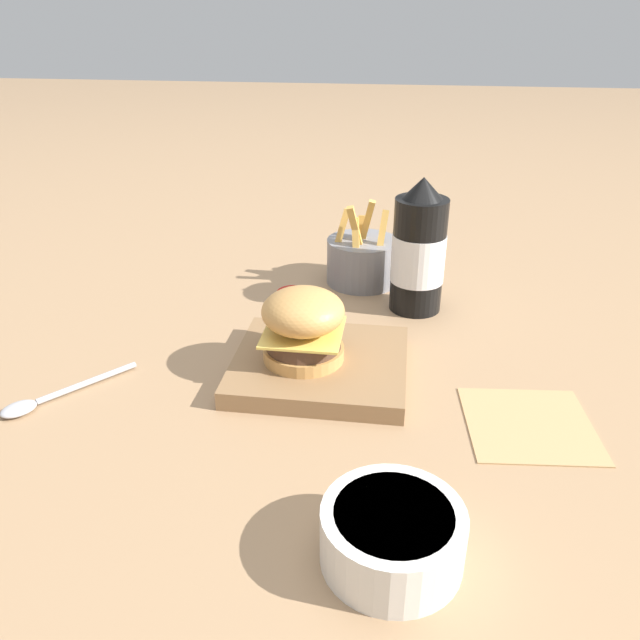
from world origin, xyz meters
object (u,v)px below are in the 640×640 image
Objects in this scene: fries_basket at (362,260)px; spoon at (43,399)px; side_bowl at (392,535)px; serving_board at (320,365)px; burger at (303,325)px; ketchup_bottle at (418,252)px.

fries_basket reaches higher than spoon.
side_bowl is 0.87× the size of spoon.
serving_board is 1.55× the size of spoon.
burger is at bearing -66.77° from side_bowl.
side_bowl is at bearing 96.98° from fries_basket.
serving_board is 0.29m from fries_basket.
spoon is at bearing 36.67° from ketchup_bottle.
ketchup_bottle is (-0.13, -0.20, 0.02)m from burger.
serving_board is at bearing -168.27° from burger.
ketchup_bottle is at bearing -92.01° from side_bowl.
spoon is (0.32, 0.39, -0.03)m from fries_basket.
burger is 0.73× the size of spoon.
burger is 0.24m from ketchup_bottle.
fries_basket is 0.51m from spoon.
fries_basket reaches higher than side_bowl.
fries_basket is 1.17× the size of side_bowl.
spoon is at bearing 50.18° from fries_basket.
burger reaches higher than side_bowl.
serving_board is 1.79× the size of side_bowl.
ketchup_bottle is 1.46× the size of spoon.
ketchup_bottle is 0.47m from side_bowl.
fries_basket is at bearing -83.02° from side_bowl.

